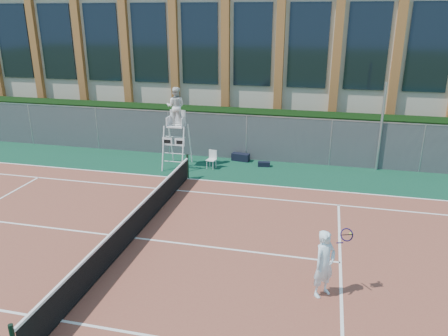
% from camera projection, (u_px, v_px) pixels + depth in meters
% --- Properties ---
extents(ground, '(120.00, 120.00, 0.00)m').
position_uv_depth(ground, '(134.00, 239.00, 13.98)').
color(ground, '#233814').
extents(apron, '(36.00, 20.00, 0.01)m').
position_uv_depth(apron, '(147.00, 225.00, 14.89)').
color(apron, '#0D3C2D').
rests_on(apron, ground).
extents(tennis_court, '(23.77, 10.97, 0.02)m').
position_uv_depth(tennis_court, '(134.00, 238.00, 13.97)').
color(tennis_court, brown).
rests_on(tennis_court, apron).
extents(tennis_net, '(0.10, 11.30, 1.10)m').
position_uv_depth(tennis_net, '(133.00, 224.00, 13.80)').
color(tennis_net, black).
rests_on(tennis_net, ground).
extents(fence, '(40.00, 0.06, 2.20)m').
position_uv_depth(fence, '(207.00, 135.00, 21.69)').
color(fence, '#595E60').
rests_on(fence, ground).
extents(hedge, '(40.00, 1.40, 2.20)m').
position_uv_depth(hedge, '(213.00, 130.00, 22.79)').
color(hedge, black).
rests_on(hedge, ground).
extents(building, '(45.00, 10.60, 8.22)m').
position_uv_depth(building, '(243.00, 56.00, 29.07)').
color(building, beige).
rests_on(building, ground).
extents(steel_pole, '(0.12, 0.12, 4.02)m').
position_uv_depth(steel_pole, '(381.00, 127.00, 19.53)').
color(steel_pole, '#9EA0A5').
rests_on(steel_pole, ground).
extents(umpire_chair, '(1.06, 1.62, 3.78)m').
position_uv_depth(umpire_chair, '(176.00, 109.00, 19.73)').
color(umpire_chair, white).
rests_on(umpire_chair, ground).
extents(plastic_chair, '(0.46, 0.46, 0.84)m').
position_uv_depth(plastic_chair, '(212.00, 158.00, 20.25)').
color(plastic_chair, silver).
rests_on(plastic_chair, apron).
extents(sports_bag_near, '(0.90, 0.46, 0.36)m').
position_uv_depth(sports_bag_near, '(241.00, 157.00, 21.34)').
color(sports_bag_near, black).
rests_on(sports_bag_near, apron).
extents(sports_bag_far, '(0.60, 0.32, 0.23)m').
position_uv_depth(sports_bag_far, '(264.00, 164.00, 20.56)').
color(sports_bag_far, black).
rests_on(sports_bag_far, apron).
extents(tennis_player, '(1.04, 0.84, 1.79)m').
position_uv_depth(tennis_player, '(325.00, 264.00, 10.86)').
color(tennis_player, white).
rests_on(tennis_player, tennis_court).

